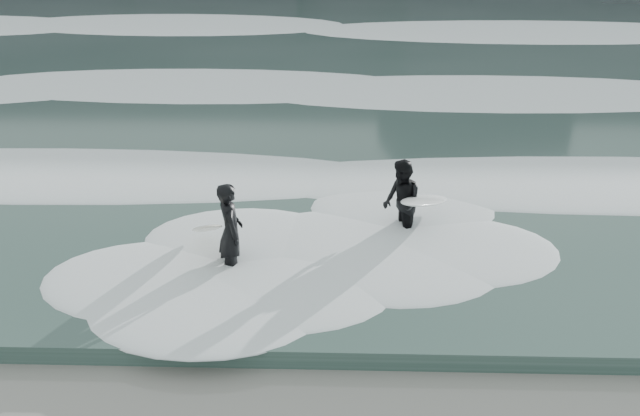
{
  "coord_description": "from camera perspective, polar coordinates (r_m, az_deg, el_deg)",
  "views": [
    {
      "loc": [
        -0.26,
        -4.9,
        6.24
      ],
      "look_at": [
        -0.58,
        6.12,
        1.0
      ],
      "focal_mm": 40.0,
      "sensor_mm": 36.0,
      "label": 1
    }
  ],
  "objects": [
    {
      "name": "foam_mid",
      "position": [
        21.7,
        2.33,
        9.85
      ],
      "size": [
        60.0,
        4.0,
        0.24
      ],
      "primitive_type": "ellipsoid",
      "color": "white",
      "rests_on": "sea"
    },
    {
      "name": "sea",
      "position": [
        34.45,
        2.15,
        15.23
      ],
      "size": [
        90.0,
        52.0,
        0.3
      ],
      "primitive_type": "cube",
      "color": "#344B44",
      "rests_on": "ground"
    },
    {
      "name": "surfer_left",
      "position": [
        11.82,
        -7.48,
        -1.85
      ],
      "size": [
        1.16,
        1.76,
        1.72
      ],
      "color": "black",
      "rests_on": "ground"
    },
    {
      "name": "surfer_right",
      "position": [
        12.94,
        6.83,
        0.43
      ],
      "size": [
        1.53,
        2.16,
        1.61
      ],
      "color": "black",
      "rests_on": "ground"
    },
    {
      "name": "foam_near",
      "position": [
        15.08,
        2.53,
        2.62
      ],
      "size": [
        60.0,
        3.2,
        0.2
      ],
      "primitive_type": "ellipsoid",
      "color": "white",
      "rests_on": "sea"
    },
    {
      "name": "foam_far",
      "position": [
        30.46,
        2.19,
        14.45
      ],
      "size": [
        60.0,
        4.8,
        0.3
      ],
      "primitive_type": "ellipsoid",
      "color": "white",
      "rests_on": "sea"
    }
  ]
}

